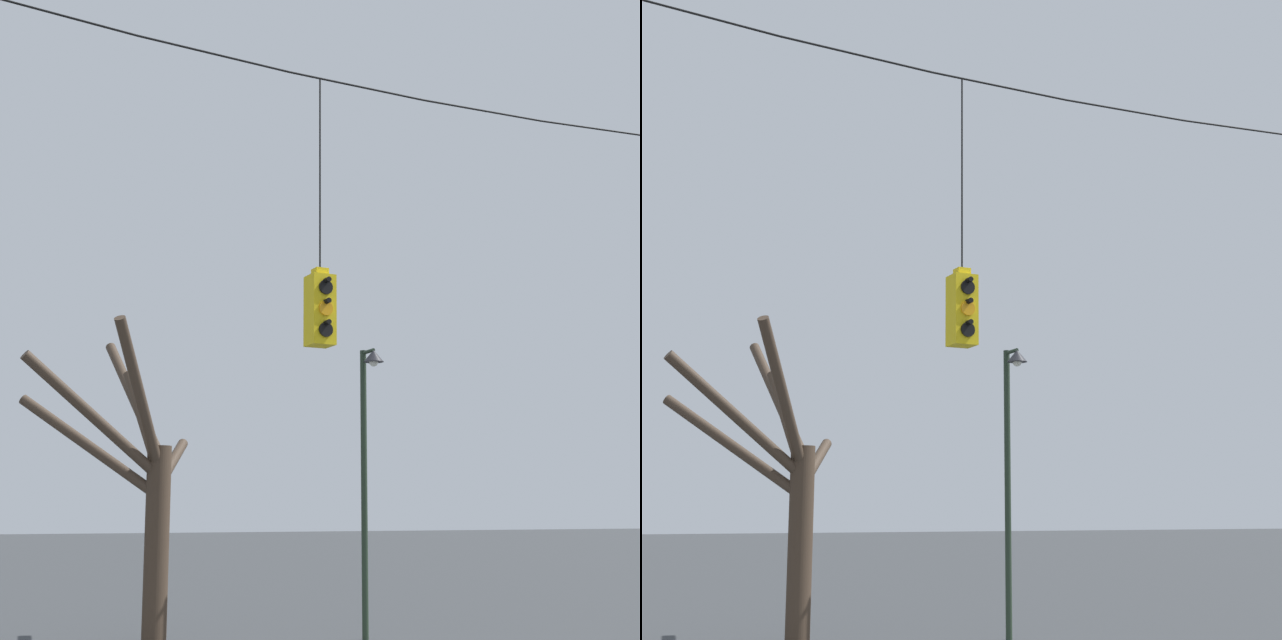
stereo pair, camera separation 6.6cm
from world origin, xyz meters
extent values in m
cylinder|color=black|center=(-4.40, -0.26, 8.54)|extent=(2.20, 0.03, 0.16)
cylinder|color=black|center=(-2.20, -0.26, 8.44)|extent=(2.20, 0.03, 0.10)
cylinder|color=black|center=(0.00, -0.26, 8.41)|extent=(2.20, 0.03, 0.03)
cylinder|color=black|center=(2.20, -0.26, 8.44)|extent=(2.20, 0.03, 0.10)
cylinder|color=black|center=(4.40, -0.26, 8.54)|extent=(2.20, 0.03, 0.16)
cube|color=yellow|center=(-0.64, -0.26, 5.01)|extent=(0.34, 0.34, 0.98)
cube|color=yellow|center=(-0.64, -0.26, 5.55)|extent=(0.19, 0.19, 0.10)
cylinder|color=black|center=(-0.64, -0.26, 7.00)|extent=(0.02, 0.02, 2.81)
cylinder|color=black|center=(-0.64, -0.44, 5.30)|extent=(0.20, 0.03, 0.20)
cylinder|color=black|center=(-0.64, -0.49, 5.39)|extent=(0.07, 0.12, 0.07)
cylinder|color=orange|center=(-0.64, -0.44, 5.01)|extent=(0.20, 0.03, 0.20)
cylinder|color=black|center=(-0.64, -0.49, 5.10)|extent=(0.07, 0.12, 0.07)
cylinder|color=black|center=(-0.64, -0.44, 4.72)|extent=(0.20, 0.03, 0.20)
cylinder|color=black|center=(-0.64, -0.49, 4.81)|extent=(0.07, 0.12, 0.07)
cylinder|color=#233323|center=(2.58, 4.50, 2.70)|extent=(0.12, 0.12, 5.39)
cylinder|color=#233323|center=(2.58, 4.29, 5.34)|extent=(0.07, 0.42, 0.07)
cone|color=#232328|center=(2.58, 4.07, 5.23)|extent=(0.39, 0.39, 0.23)
sphere|color=silver|center=(2.58, 4.07, 5.11)|extent=(0.17, 0.17, 0.17)
cylinder|color=#423326|center=(-1.12, 5.55, 1.75)|extent=(0.45, 0.45, 3.51)
cylinder|color=#423326|center=(-1.30, 6.11, 4.00)|extent=(0.59, 1.35, 2.04)
cylinder|color=#423326|center=(-2.25, 6.28, 3.51)|extent=(2.47, 1.69, 1.97)
cylinder|color=#423326|center=(-1.71, 4.86, 4.32)|extent=(1.44, 1.64, 2.62)
cylinder|color=#423326|center=(-1.32, 6.80, 4.52)|extent=(0.61, 2.67, 2.54)
cylinder|color=#423326|center=(-0.64, 6.36, 3.24)|extent=(1.18, 1.79, 1.08)
cylinder|color=#423326|center=(-2.41, 5.30, 3.96)|extent=(2.74, 0.72, 2.17)
camera|label=1|loc=(-6.30, -12.06, 2.30)|focal=55.00mm
camera|label=2|loc=(-6.24, -12.09, 2.30)|focal=55.00mm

